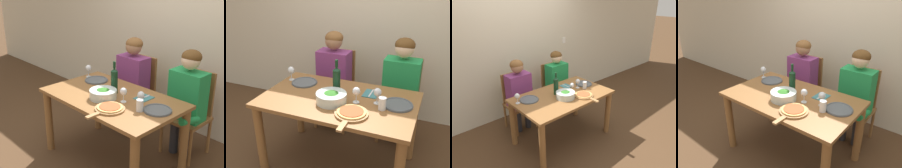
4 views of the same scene
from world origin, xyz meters
TOP-DOWN VIEW (x-y plane):
  - ground_plane at (0.00, 0.00)m, footprint 40.00×40.00m
  - back_wall at (0.00, 1.23)m, footprint 10.00×0.06m
  - dining_table at (0.00, 0.00)m, footprint 1.44×0.86m
  - chair_left at (-0.34, 0.78)m, footprint 0.42×0.42m
  - chair_right at (0.46, 0.78)m, footprint 0.42×0.42m
  - person_woman at (-0.34, 0.66)m, footprint 0.47×0.51m
  - person_man at (0.46, 0.66)m, footprint 0.47×0.51m
  - wine_bottle at (-0.05, 0.08)m, footprint 0.07×0.07m
  - broccoli_bowl at (-0.03, -0.10)m, footprint 0.28×0.28m
  - dinner_plate_left at (-0.47, 0.19)m, footprint 0.27×0.27m
  - dinner_plate_right at (0.54, 0.07)m, footprint 0.27×0.27m
  - pizza_on_board at (0.21, -0.24)m, footprint 0.29×0.43m
  - wine_glass_left at (-0.64, 0.21)m, footprint 0.07×0.07m
  - wine_glass_right at (0.36, 0.03)m, footprint 0.07×0.07m
  - wine_glass_centre at (0.18, -0.02)m, footprint 0.07×0.07m
  - water_tumbler at (0.42, -0.06)m, footprint 0.07×0.07m
  - fork_on_napkin at (0.26, 0.20)m, footprint 0.14×0.18m

SIDE VIEW (x-z plane):
  - ground_plane at x=0.00m, z-range 0.00..0.00m
  - chair_left at x=-0.34m, z-range 0.03..0.99m
  - chair_right at x=0.46m, z-range 0.03..0.99m
  - dining_table at x=0.00m, z-range 0.24..1.00m
  - person_woman at x=-0.34m, z-range 0.12..1.34m
  - person_man at x=0.46m, z-range 0.12..1.34m
  - fork_on_napkin at x=0.26m, z-range 0.76..0.77m
  - dinner_plate_left at x=-0.47m, z-range 0.76..0.78m
  - dinner_plate_right at x=0.54m, z-range 0.76..0.78m
  - pizza_on_board at x=0.21m, z-range 0.76..0.80m
  - broccoli_bowl at x=-0.03m, z-range 0.76..0.86m
  - water_tumbler at x=0.42m, z-range 0.76..0.88m
  - wine_glass_left at x=-0.64m, z-range 0.79..0.94m
  - wine_glass_right at x=0.36m, z-range 0.79..0.94m
  - wine_glass_centre at x=0.18m, z-range 0.79..0.94m
  - wine_bottle at x=-0.05m, z-range 0.73..1.08m
  - back_wall at x=0.00m, z-range 0.00..2.70m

